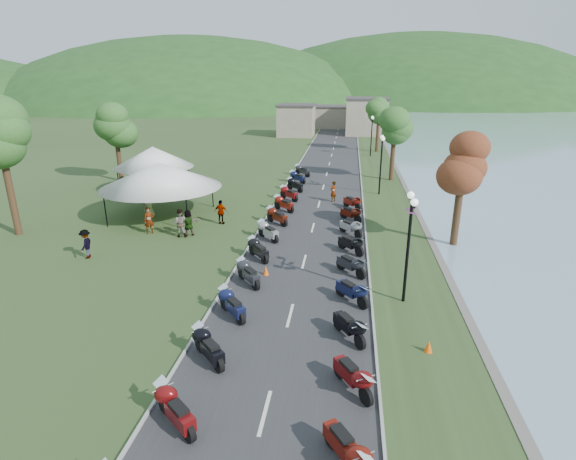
{
  "coord_description": "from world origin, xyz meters",
  "views": [
    {
      "loc": [
        2.22,
        -1.05,
        9.83
      ],
      "look_at": [
        -1.12,
        23.59,
        1.3
      ],
      "focal_mm": 28.0,
      "sensor_mm": 36.0,
      "label": 1
    }
  ],
  "objects_px": {
    "pedestrian_a": "(150,233)",
    "pedestrian_c": "(88,258)",
    "vendor_tent_main": "(162,190)",
    "pedestrian_b": "(181,237)"
  },
  "relations": [
    {
      "from": "pedestrian_b",
      "to": "pedestrian_c",
      "type": "relative_size",
      "value": 1.1
    },
    {
      "from": "vendor_tent_main",
      "to": "pedestrian_a",
      "type": "xyz_separation_m",
      "value": [
        0.62,
        -3.83,
        -2.0
      ]
    },
    {
      "from": "pedestrian_a",
      "to": "pedestrian_b",
      "type": "bearing_deg",
      "value": -35.69
    },
    {
      "from": "vendor_tent_main",
      "to": "pedestrian_c",
      "type": "distance_m",
      "value": 8.65
    },
    {
      "from": "pedestrian_a",
      "to": "pedestrian_b",
      "type": "relative_size",
      "value": 0.96
    },
    {
      "from": "pedestrian_a",
      "to": "pedestrian_c",
      "type": "bearing_deg",
      "value": -138.28
    },
    {
      "from": "pedestrian_a",
      "to": "pedestrian_c",
      "type": "height_order",
      "value": "pedestrian_a"
    },
    {
      "from": "vendor_tent_main",
      "to": "pedestrian_b",
      "type": "height_order",
      "value": "vendor_tent_main"
    },
    {
      "from": "vendor_tent_main",
      "to": "pedestrian_a",
      "type": "distance_m",
      "value": 4.36
    },
    {
      "from": "pedestrian_a",
      "to": "pedestrian_b",
      "type": "xyz_separation_m",
      "value": [
        2.24,
        -0.34,
        0.0
      ]
    }
  ]
}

